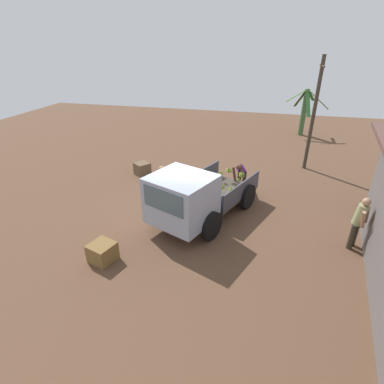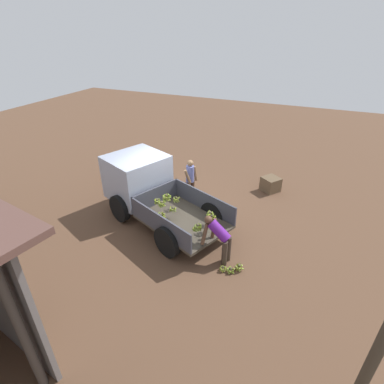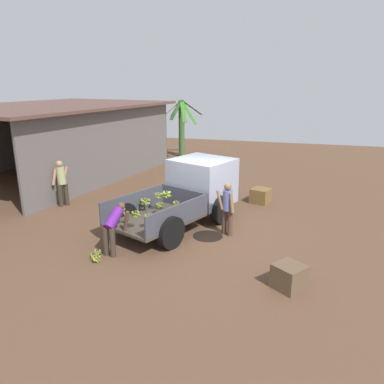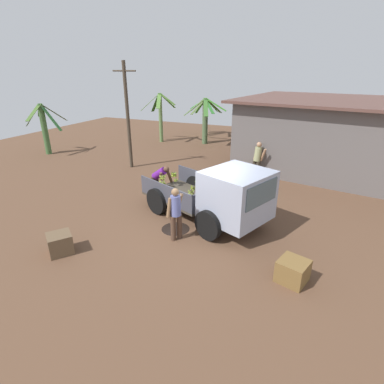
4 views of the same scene
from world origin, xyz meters
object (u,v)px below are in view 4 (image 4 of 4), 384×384
at_px(cargo_truck, 226,196).
at_px(banana_bunch_on_ground_1, 149,189).
at_px(person_worker_loading, 159,178).
at_px(banana_bunch_on_ground_2, 159,190).
at_px(person_bystander_near_shed, 257,158).
at_px(banana_bunch_on_ground_0, 154,189).
at_px(person_foreground_visitor, 176,212).
at_px(wooden_crate_0, 60,243).
at_px(wooden_crate_1, 293,271).
at_px(utility_pole, 128,115).

distance_m(cargo_truck, banana_bunch_on_ground_1, 4.19).
bearing_deg(person_worker_loading, banana_bunch_on_ground_2, 132.87).
bearing_deg(banana_bunch_on_ground_1, person_worker_loading, -17.23).
bearing_deg(person_bystander_near_shed, banana_bunch_on_ground_0, 164.34).
distance_m(person_bystander_near_shed, banana_bunch_on_ground_0, 4.92).
bearing_deg(person_foreground_visitor, person_bystander_near_shed, -69.87).
height_order(cargo_truck, banana_bunch_on_ground_2, cargo_truck).
xyz_separation_m(person_foreground_visitor, banana_bunch_on_ground_1, (-2.67, 2.87, -0.78)).
bearing_deg(person_bystander_near_shed, person_worker_loading, 171.40).
xyz_separation_m(wooden_crate_0, wooden_crate_1, (6.00, 1.26, -0.01)).
distance_m(banana_bunch_on_ground_2, wooden_crate_0, 4.98).
bearing_deg(utility_pole, wooden_crate_1, -35.38).
relative_size(person_worker_loading, wooden_crate_1, 2.01).
relative_size(utility_pole, banana_bunch_on_ground_2, 24.67).
bearing_deg(banana_bunch_on_ground_2, person_bystander_near_shed, 44.70).
height_order(person_foreground_visitor, banana_bunch_on_ground_1, person_foreground_visitor).
height_order(utility_pole, banana_bunch_on_ground_2, utility_pole).
distance_m(utility_pole, person_foreground_visitor, 7.79).
relative_size(utility_pole, banana_bunch_on_ground_0, 21.27).
xyz_separation_m(utility_pole, person_bystander_near_shed, (6.29, 0.86, -1.69)).
bearing_deg(person_foreground_visitor, cargo_truck, -100.74).
height_order(person_worker_loading, person_bystander_near_shed, person_bystander_near_shed).
xyz_separation_m(person_foreground_visitor, person_worker_loading, (-2.01, 2.66, -0.12)).
height_order(utility_pole, wooden_crate_0, utility_pole).
xyz_separation_m(utility_pole, wooden_crate_1, (8.64, -6.13, -2.35)).
bearing_deg(person_foreground_visitor, banana_bunch_on_ground_1, -17.54).
bearing_deg(banana_bunch_on_ground_0, person_worker_loading, -38.30).
xyz_separation_m(person_worker_loading, wooden_crate_0, (-0.60, -4.57, -0.50)).
distance_m(person_worker_loading, wooden_crate_1, 6.36).
distance_m(person_worker_loading, wooden_crate_0, 4.63).
distance_m(utility_pole, banana_bunch_on_ground_1, 4.46).
distance_m(utility_pole, wooden_crate_0, 8.19).
bearing_deg(cargo_truck, person_worker_loading, 179.02).
bearing_deg(wooden_crate_1, banana_bunch_on_ground_2, 146.81).
bearing_deg(wooden_crate_1, person_bystander_near_shed, 108.53).
bearing_deg(utility_pole, banana_bunch_on_ground_2, -39.24).
bearing_deg(person_bystander_near_shed, wooden_crate_1, -130.33).
height_order(wooden_crate_0, wooden_crate_1, wooden_crate_0).
bearing_deg(person_bystander_near_shed, person_foreground_visitor, -158.25).
distance_m(person_worker_loading, banana_bunch_on_ground_2, 0.84).
bearing_deg(banana_bunch_on_ground_2, person_worker_loading, -56.92).
xyz_separation_m(cargo_truck, banana_bunch_on_ground_2, (-3.38, 1.76, -0.97)).
xyz_separation_m(cargo_truck, person_foreground_visitor, (-1.10, -1.30, -0.16)).
distance_m(utility_pole, person_bystander_near_shed, 6.57).
distance_m(cargo_truck, banana_bunch_on_ground_2, 3.93).
height_order(banana_bunch_on_ground_2, wooden_crate_1, wooden_crate_1).
height_order(person_foreground_visitor, person_bystander_near_shed, person_bystander_near_shed).
xyz_separation_m(banana_bunch_on_ground_2, wooden_crate_0, (-0.34, -4.97, 0.20)).
height_order(person_foreground_visitor, wooden_crate_0, person_foreground_visitor).
bearing_deg(utility_pole, person_foreground_visitor, -46.30).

